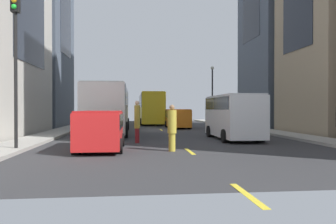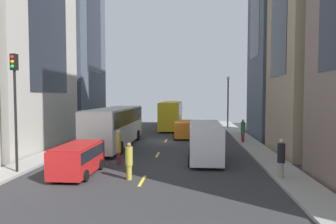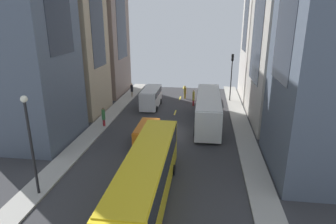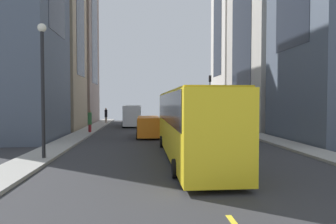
# 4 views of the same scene
# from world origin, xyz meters

# --- Properties ---
(ground_plane) EXTENTS (41.57, 41.57, 0.00)m
(ground_plane) POSITION_xyz_m (0.00, 0.00, 0.00)
(ground_plane) COLOR #333335
(sidewalk_west) EXTENTS (1.94, 44.00, 0.15)m
(sidewalk_west) POSITION_xyz_m (-7.82, 0.00, 0.07)
(sidewalk_west) COLOR #9E9B93
(sidewalk_west) RESTS_ON ground
(sidewalk_east) EXTENTS (1.94, 44.00, 0.15)m
(sidewalk_east) POSITION_xyz_m (7.82, 0.00, 0.07)
(sidewalk_east) COLOR #9E9B93
(sidewalk_east) RESTS_ON ground
(lane_stripe_0) EXTENTS (0.16, 2.00, 0.01)m
(lane_stripe_0) POSITION_xyz_m (0.00, -21.00, 0.01)
(lane_stripe_0) COLOR yellow
(lane_stripe_0) RESTS_ON ground
(lane_stripe_1) EXTENTS (0.16, 2.00, 0.01)m
(lane_stripe_1) POSITION_xyz_m (0.00, -14.00, 0.01)
(lane_stripe_1) COLOR yellow
(lane_stripe_1) RESTS_ON ground
(lane_stripe_2) EXTENTS (0.16, 2.00, 0.01)m
(lane_stripe_2) POSITION_xyz_m (0.00, -7.00, 0.01)
(lane_stripe_2) COLOR yellow
(lane_stripe_2) RESTS_ON ground
(lane_stripe_3) EXTENTS (0.16, 2.00, 0.01)m
(lane_stripe_3) POSITION_xyz_m (0.00, 0.00, 0.01)
(lane_stripe_3) COLOR yellow
(lane_stripe_3) RESTS_ON ground
(lane_stripe_4) EXTENTS (0.16, 2.00, 0.01)m
(lane_stripe_4) POSITION_xyz_m (0.00, 7.00, 0.01)
(lane_stripe_4) COLOR yellow
(lane_stripe_4) RESTS_ON ground
(lane_stripe_5) EXTENTS (0.16, 2.00, 0.01)m
(lane_stripe_5) POSITION_xyz_m (0.00, 14.00, 0.01)
(lane_stripe_5) COLOR yellow
(lane_stripe_5) RESTS_ON ground
(lane_stripe_6) EXTENTS (0.16, 2.00, 0.01)m
(lane_stripe_6) POSITION_xyz_m (0.00, 21.00, 0.01)
(lane_stripe_6) COLOR yellow
(lane_stripe_6) RESTS_ON ground
(city_bus_white) EXTENTS (2.80, 11.83, 3.35)m
(city_bus_white) POSITION_xyz_m (-4.09, -3.39, 2.01)
(city_bus_white) COLOR silver
(city_bus_white) RESTS_ON ground
(streetcar_yellow) EXTENTS (2.70, 12.77, 3.59)m
(streetcar_yellow) POSITION_xyz_m (-0.25, 12.03, 2.12)
(streetcar_yellow) COLOR yellow
(streetcar_yellow) RESTS_ON ground
(delivery_van_white) EXTENTS (2.25, 5.63, 2.58)m
(delivery_van_white) POSITION_xyz_m (3.45, -8.93, 1.51)
(delivery_van_white) COLOR white
(delivery_van_white) RESTS_ON ground
(car_red_0) EXTENTS (1.97, 4.18, 1.71)m
(car_red_0) POSITION_xyz_m (-3.77, -13.10, 1.00)
(car_red_0) COLOR red
(car_red_0) RESTS_ON ground
(car_orange_1) EXTENTS (2.06, 4.51, 1.75)m
(car_orange_1) POSITION_xyz_m (1.73, 2.35, 1.03)
(car_orange_1) COLOR orange
(car_orange_1) RESTS_ON ground
(pedestrian_crossing_near) EXTENTS (0.30, 0.30, 2.22)m
(pedestrian_crossing_near) POSITION_xyz_m (-2.15, -10.31, 1.19)
(pedestrian_crossing_near) COLOR maroon
(pedestrian_crossing_near) RESTS_ON ground
(pedestrian_crossing_mid) EXTENTS (0.38, 0.38, 1.97)m
(pedestrian_crossing_mid) POSITION_xyz_m (-0.73, -13.84, 1.03)
(pedestrian_crossing_mid) COLOR gold
(pedestrian_crossing_mid) RESTS_ON ground
(pedestrian_waiting_curb) EXTENTS (0.37, 0.37, 2.08)m
(pedestrian_waiting_curb) POSITION_xyz_m (7.24, -0.99, 1.24)
(pedestrian_waiting_curb) COLOR maroon
(pedestrian_waiting_curb) RESTS_ON ground
(traffic_light_near_corner) EXTENTS (0.32, 0.44, 6.57)m
(traffic_light_near_corner) POSITION_xyz_m (-7.24, -13.27, 4.66)
(traffic_light_near_corner) COLOR black
(traffic_light_near_corner) RESTS_ON ground
(streetlamp_near) EXTENTS (0.44, 0.44, 6.87)m
(streetlamp_near) POSITION_xyz_m (7.34, 11.97, 4.37)
(streetlamp_near) COLOR black
(streetlamp_near) RESTS_ON ground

